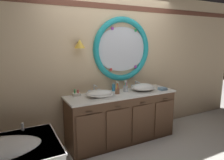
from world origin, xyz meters
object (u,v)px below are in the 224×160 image
(sink_basin_right, at_px, (143,87))
(folded_hand_towel, at_px, (163,89))
(soap_dispenser, at_px, (114,87))
(toiletry_basket, at_px, (76,94))
(toothbrush_holder_right, at_px, (126,88))
(toothbrush_holder_left, at_px, (117,91))
(sink_basin_left, at_px, (100,93))

(sink_basin_right, distance_m, folded_hand_towel, 0.37)
(soap_dispenser, height_order, toiletry_basket, soap_dispenser)
(folded_hand_towel, bearing_deg, soap_dispenser, 157.27)
(sink_basin_right, height_order, toothbrush_holder_right, toothbrush_holder_right)
(toothbrush_holder_right, relative_size, toiletry_basket, 1.64)
(soap_dispenser, bearing_deg, folded_hand_towel, -22.73)
(toothbrush_holder_right, height_order, soap_dispenser, toothbrush_holder_right)
(sink_basin_right, distance_m, toothbrush_holder_left, 0.52)
(sink_basin_left, height_order, toothbrush_holder_left, toothbrush_holder_left)
(sink_basin_left, distance_m, folded_hand_towel, 1.21)
(sink_basin_left, distance_m, toothbrush_holder_right, 0.54)
(soap_dispenser, xyz_separation_m, toiletry_basket, (-0.69, 0.01, -0.04))
(sink_basin_left, bearing_deg, toiletry_basket, 144.60)
(toiletry_basket, bearing_deg, folded_hand_towel, -13.07)
(sink_basin_left, relative_size, toiletry_basket, 3.69)
(sink_basin_left, bearing_deg, folded_hand_towel, -6.01)
(sink_basin_left, relative_size, toothbrush_holder_left, 2.04)
(toothbrush_holder_left, xyz_separation_m, soap_dispenser, (0.03, 0.20, 0.01))
(toothbrush_holder_left, bearing_deg, toothbrush_holder_right, 15.52)
(soap_dispenser, bearing_deg, sink_basin_left, -149.21)
(toiletry_basket, bearing_deg, sink_basin_left, -35.40)
(sink_basin_right, bearing_deg, sink_basin_left, -180.00)
(folded_hand_towel, bearing_deg, sink_basin_right, 159.92)
(sink_basin_right, distance_m, toiletry_basket, 1.19)
(toothbrush_holder_right, bearing_deg, toiletry_basket, 170.33)
(sink_basin_right, xyz_separation_m, toiletry_basket, (-1.17, 0.23, -0.04))
(sink_basin_left, xyz_separation_m, folded_hand_towel, (1.20, -0.13, -0.03))
(soap_dispenser, bearing_deg, toothbrush_holder_left, -99.79)
(sink_basin_right, distance_m, toothbrush_holder_right, 0.33)
(soap_dispenser, bearing_deg, toiletry_basket, 179.57)
(sink_basin_right, height_order, toothbrush_holder_left, toothbrush_holder_left)
(toothbrush_holder_right, bearing_deg, toothbrush_holder_left, -164.48)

